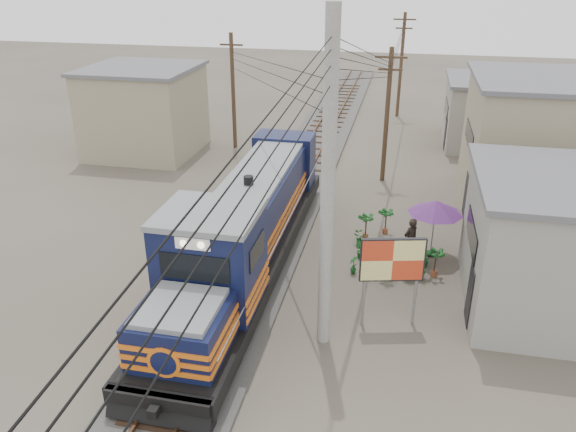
% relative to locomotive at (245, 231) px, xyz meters
% --- Properties ---
extents(ground, '(120.00, 120.00, 0.00)m').
position_rel_locomotive_xyz_m(ground, '(0.00, -3.06, -1.76)').
color(ground, '#473F35').
rests_on(ground, ground).
extents(ballast, '(3.60, 70.00, 0.16)m').
position_rel_locomotive_xyz_m(ballast, '(0.00, 6.94, -1.68)').
color(ballast, '#595651').
rests_on(ballast, ground).
extents(track, '(1.15, 70.00, 0.12)m').
position_rel_locomotive_xyz_m(track, '(0.00, 6.94, -1.50)').
color(track, '#51331E').
rests_on(track, ground).
extents(locomotive, '(3.00, 16.31, 4.04)m').
position_rel_locomotive_xyz_m(locomotive, '(0.00, 0.00, 0.00)').
color(locomotive, black).
rests_on(locomotive, ground).
extents(utility_pole_main, '(0.40, 0.40, 10.00)m').
position_rel_locomotive_xyz_m(utility_pole_main, '(3.50, -3.56, 3.24)').
color(utility_pole_main, '#9E9B93').
rests_on(utility_pole_main, ground).
extents(wooden_pole_mid, '(1.60, 0.24, 7.00)m').
position_rel_locomotive_xyz_m(wooden_pole_mid, '(4.50, 10.94, 1.92)').
color(wooden_pole_mid, '#4C3826').
rests_on(wooden_pole_mid, ground).
extents(wooden_pole_far, '(1.60, 0.24, 7.50)m').
position_rel_locomotive_xyz_m(wooden_pole_far, '(4.80, 24.94, 2.17)').
color(wooden_pole_far, '#4C3826').
rests_on(wooden_pole_far, ground).
extents(wooden_pole_left, '(1.60, 0.24, 7.00)m').
position_rel_locomotive_xyz_m(wooden_pole_left, '(-5.00, 14.94, 1.92)').
color(wooden_pole_left, '#4C3826').
rests_on(wooden_pole_left, ground).
extents(power_lines, '(9.65, 19.00, 3.30)m').
position_rel_locomotive_xyz_m(power_lines, '(-0.14, 5.44, 5.81)').
color(power_lines, black).
rests_on(power_lines, ground).
extents(shophouse_mid, '(8.40, 7.35, 6.20)m').
position_rel_locomotive_xyz_m(shophouse_mid, '(12.50, 8.94, 1.35)').
color(shophouse_mid, gray).
rests_on(shophouse_mid, ground).
extents(shophouse_back, '(6.30, 6.30, 4.20)m').
position_rel_locomotive_xyz_m(shophouse_back, '(11.00, 18.94, 0.35)').
color(shophouse_back, gray).
rests_on(shophouse_back, ground).
extents(shophouse_left, '(6.30, 6.30, 5.20)m').
position_rel_locomotive_xyz_m(shophouse_left, '(-10.00, 12.94, 0.85)').
color(shophouse_left, gray).
rests_on(shophouse_left, ground).
extents(billboard, '(2.01, 0.59, 3.14)m').
position_rel_locomotive_xyz_m(billboard, '(5.43, -2.31, 0.55)').
color(billboard, '#99999E').
rests_on(billboard, ground).
extents(market_umbrella, '(2.44, 2.44, 2.39)m').
position_rel_locomotive_xyz_m(market_umbrella, '(6.91, 2.84, 0.34)').
color(market_umbrella, black).
rests_on(market_umbrella, ground).
extents(vendor, '(0.78, 0.77, 1.81)m').
position_rel_locomotive_xyz_m(vendor, '(6.05, 2.20, -0.85)').
color(vendor, black).
rests_on(vendor, ground).
extents(plant_nursery, '(3.11, 3.23, 1.06)m').
position_rel_locomotive_xyz_m(plant_nursery, '(5.28, 1.21, -1.30)').
color(plant_nursery, '#164F1C').
rests_on(plant_nursery, ground).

